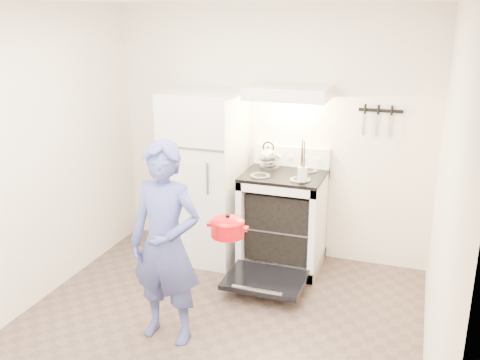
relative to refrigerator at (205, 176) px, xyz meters
The scene contains 15 objects.
floor 1.78m from the refrigerator, 68.20° to the right, with size 3.60×3.60×0.00m, color brown.
back_wall 0.79m from the refrigerator, 31.11° to the left, with size 3.20×0.02×2.50m, color white.
refrigerator is the anchor object (origin of this frame).
stove_body 0.90m from the refrigerator, ahead, with size 0.76×0.65×0.92m, color white.
cooktop 0.81m from the refrigerator, ahead, with size 0.76×0.65×0.03m, color black.
backsplash 0.89m from the refrigerator, 20.94° to the left, with size 0.76×0.07×0.20m, color white.
oven_door 1.23m from the refrigerator, 35.13° to the right, with size 0.70×0.54×0.04m, color black.
oven_rack 0.91m from the refrigerator, ahead, with size 0.60×0.52×0.01m, color slate.
range_hood 1.19m from the refrigerator, ahead, with size 0.76×0.50×0.12m, color white.
knife_strip 1.81m from the refrigerator, 11.61° to the left, with size 0.40×0.02×0.03m, color black.
pizza_stone 0.86m from the refrigerator, ahead, with size 0.31×0.31×0.02m, color #8F7150.
tea_kettle 0.67m from the refrigerator, 14.81° to the left, with size 0.22×0.18×0.26m, color silver, non-canonical shape.
utensil_jar 1.09m from the refrigerator, 12.71° to the right, with size 0.09×0.09×0.13m, color silver.
person 1.49m from the refrigerator, 78.51° to the right, with size 0.57×0.37×1.56m, color navy.
dutch_oven 1.26m from the refrigerator, 59.13° to the right, with size 0.33×0.26×0.22m, color red, non-canonical shape.
Camera 1 is at (1.42, -3.25, 2.43)m, focal length 40.00 mm.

